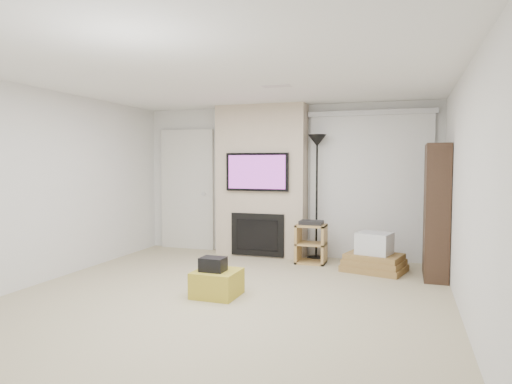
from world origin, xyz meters
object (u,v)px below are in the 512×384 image
(floor_lamp, at_px, (317,161))
(av_stand, at_px, (311,241))
(ottoman, at_px, (217,283))
(bookshelf, at_px, (436,211))
(box_stack, at_px, (374,257))

(floor_lamp, relative_size, av_stand, 3.02)
(ottoman, distance_m, av_stand, 2.20)
(av_stand, bearing_deg, bookshelf, -11.56)
(bookshelf, bearing_deg, box_stack, 172.04)
(ottoman, xyz_separation_m, av_stand, (0.69, 2.07, 0.20))
(av_stand, xyz_separation_m, box_stack, (0.96, -0.25, -0.13))
(floor_lamp, relative_size, box_stack, 2.07)
(ottoman, relative_size, av_stand, 0.76)
(ottoman, xyz_separation_m, floor_lamp, (0.71, 2.39, 1.42))
(floor_lamp, bearing_deg, ottoman, -106.65)
(ottoman, xyz_separation_m, bookshelf, (2.46, 1.71, 0.75))
(floor_lamp, distance_m, box_stack, 1.75)
(ottoman, bearing_deg, av_stand, 71.55)
(av_stand, bearing_deg, ottoman, -108.45)
(ottoman, bearing_deg, bookshelf, 34.84)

